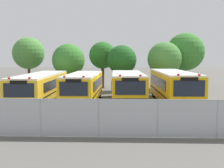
{
  "coord_description": "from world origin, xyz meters",
  "views": [
    {
      "loc": [
        1.44,
        -23.67,
        3.89
      ],
      "look_at": [
        0.59,
        0.0,
        1.6
      ],
      "focal_mm": 45.56,
      "sensor_mm": 36.0,
      "label": 1
    }
  ],
  "objects_px": {
    "school_bus_2": "(127,86)",
    "tree_5": "(185,52)",
    "traffic_cone": "(17,125)",
    "school_bus_1": "(84,87)",
    "tree_4": "(164,59)",
    "school_bus_0": "(41,86)",
    "school_bus_3": "(173,86)",
    "tree_3": "(122,60)",
    "tree_2": "(103,55)",
    "tree_0": "(28,53)",
    "tree_1": "(68,60)"
  },
  "relations": [
    {
      "from": "school_bus_0",
      "to": "school_bus_2",
      "type": "bearing_deg",
      "value": 179.03
    },
    {
      "from": "tree_1",
      "to": "tree_2",
      "type": "distance_m",
      "value": 4.63
    },
    {
      "from": "school_bus_3",
      "to": "tree_2",
      "type": "distance_m",
      "value": 13.26
    },
    {
      "from": "school_bus_1",
      "to": "tree_2",
      "type": "distance_m",
      "value": 11.72
    },
    {
      "from": "school_bus_3",
      "to": "tree_2",
      "type": "bearing_deg",
      "value": -60.62
    },
    {
      "from": "tree_4",
      "to": "tree_5",
      "type": "relative_size",
      "value": 0.82
    },
    {
      "from": "school_bus_0",
      "to": "tree_3",
      "type": "distance_m",
      "value": 10.97
    },
    {
      "from": "school_bus_1",
      "to": "tree_5",
      "type": "height_order",
      "value": "tree_5"
    },
    {
      "from": "tree_5",
      "to": "tree_3",
      "type": "bearing_deg",
      "value": -159.62
    },
    {
      "from": "tree_0",
      "to": "traffic_cone",
      "type": "distance_m",
      "value": 20.9
    },
    {
      "from": "tree_3",
      "to": "tree_4",
      "type": "bearing_deg",
      "value": 7.07
    },
    {
      "from": "school_bus_1",
      "to": "tree_5",
      "type": "xyz_separation_m",
      "value": [
        10.81,
        11.56,
        3.05
      ]
    },
    {
      "from": "tree_5",
      "to": "traffic_cone",
      "type": "relative_size",
      "value": 10.4
    },
    {
      "from": "tree_4",
      "to": "traffic_cone",
      "type": "xyz_separation_m",
      "value": [
        -10.24,
        -18.33,
        -3.28
      ]
    },
    {
      "from": "tree_2",
      "to": "traffic_cone",
      "type": "relative_size",
      "value": 8.79
    },
    {
      "from": "school_bus_3",
      "to": "tree_2",
      "type": "xyz_separation_m",
      "value": [
        -6.62,
        11.19,
        2.6
      ]
    },
    {
      "from": "school_bus_0",
      "to": "tree_2",
      "type": "xyz_separation_m",
      "value": [
        4.5,
        10.96,
        2.71
      ]
    },
    {
      "from": "tree_5",
      "to": "traffic_cone",
      "type": "distance_m",
      "value": 24.74
    },
    {
      "from": "school_bus_3",
      "to": "tree_0",
      "type": "relative_size",
      "value": 1.73
    },
    {
      "from": "tree_4",
      "to": "tree_5",
      "type": "distance_m",
      "value": 3.74
    },
    {
      "from": "tree_5",
      "to": "school_bus_3",
      "type": "bearing_deg",
      "value": -106.56
    },
    {
      "from": "school_bus_0",
      "to": "school_bus_1",
      "type": "distance_m",
      "value": 3.72
    },
    {
      "from": "traffic_cone",
      "to": "school_bus_1",
      "type": "bearing_deg",
      "value": 75.67
    },
    {
      "from": "school_bus_2",
      "to": "school_bus_3",
      "type": "height_order",
      "value": "school_bus_3"
    },
    {
      "from": "school_bus_3",
      "to": "tree_3",
      "type": "height_order",
      "value": "tree_3"
    },
    {
      "from": "school_bus_2",
      "to": "tree_0",
      "type": "distance_m",
      "value": 15.89
    },
    {
      "from": "school_bus_3",
      "to": "tree_4",
      "type": "bearing_deg",
      "value": -94.4
    },
    {
      "from": "tree_2",
      "to": "traffic_cone",
      "type": "xyz_separation_m",
      "value": [
        -3.11,
        -20.39,
        -3.74
      ]
    },
    {
      "from": "school_bus_1",
      "to": "tree_1",
      "type": "xyz_separation_m",
      "value": [
        -2.99,
        8.79,
        2.17
      ]
    },
    {
      "from": "tree_3",
      "to": "tree_5",
      "type": "height_order",
      "value": "tree_5"
    },
    {
      "from": "tree_4",
      "to": "traffic_cone",
      "type": "bearing_deg",
      "value": -119.19
    },
    {
      "from": "school_bus_0",
      "to": "tree_1",
      "type": "relative_size",
      "value": 2.13
    },
    {
      "from": "school_bus_2",
      "to": "school_bus_3",
      "type": "relative_size",
      "value": 0.86
    },
    {
      "from": "school_bus_1",
      "to": "tree_1",
      "type": "distance_m",
      "value": 9.54
    },
    {
      "from": "tree_0",
      "to": "tree_5",
      "type": "height_order",
      "value": "tree_5"
    },
    {
      "from": "school_bus_1",
      "to": "school_bus_3",
      "type": "xyz_separation_m",
      "value": [
        7.43,
        0.19,
        0.09
      ]
    },
    {
      "from": "tree_1",
      "to": "tree_3",
      "type": "relative_size",
      "value": 1.03
    },
    {
      "from": "school_bus_3",
      "to": "traffic_cone",
      "type": "height_order",
      "value": "school_bus_3"
    },
    {
      "from": "tree_0",
      "to": "tree_3",
      "type": "bearing_deg",
      "value": -9.58
    },
    {
      "from": "school_bus_2",
      "to": "school_bus_3",
      "type": "distance_m",
      "value": 3.79
    },
    {
      "from": "school_bus_1",
      "to": "tree_4",
      "type": "xyz_separation_m",
      "value": [
        7.94,
        9.31,
        2.23
      ]
    },
    {
      "from": "traffic_cone",
      "to": "tree_1",
      "type": "bearing_deg",
      "value": 92.22
    },
    {
      "from": "traffic_cone",
      "to": "school_bus_3",
      "type": "bearing_deg",
      "value": 43.4
    },
    {
      "from": "school_bus_0",
      "to": "traffic_cone",
      "type": "height_order",
      "value": "school_bus_0"
    },
    {
      "from": "school_bus_2",
      "to": "tree_1",
      "type": "height_order",
      "value": "tree_1"
    },
    {
      "from": "school_bus_0",
      "to": "school_bus_1",
      "type": "height_order",
      "value": "school_bus_1"
    },
    {
      "from": "school_bus_0",
      "to": "school_bus_3",
      "type": "distance_m",
      "value": 11.12
    },
    {
      "from": "school_bus_2",
      "to": "tree_5",
      "type": "relative_size",
      "value": 1.37
    },
    {
      "from": "school_bus_2",
      "to": "tree_4",
      "type": "bearing_deg",
      "value": -117.42
    },
    {
      "from": "tree_5",
      "to": "tree_2",
      "type": "bearing_deg",
      "value": -178.94
    }
  ]
}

